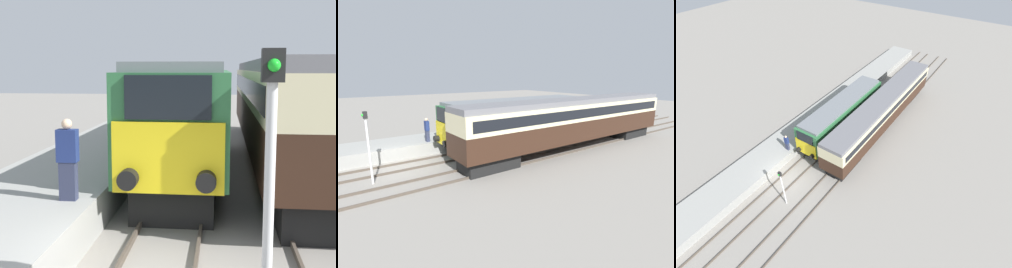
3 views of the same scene
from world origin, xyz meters
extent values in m
cube|color=gray|center=(-3.30, 8.00, 0.46)|extent=(3.50, 50.00, 0.91)
cube|color=#4C4238|center=(-0.72, 5.00, 0.07)|extent=(0.07, 60.00, 0.14)
cube|color=#4C4238|center=(0.72, 5.00, 0.07)|extent=(0.07, 60.00, 0.14)
cube|color=#4C4238|center=(2.68, 5.00, 0.07)|extent=(0.07, 60.00, 0.14)
cube|color=#4C4238|center=(4.12, 5.00, 0.07)|extent=(0.07, 60.00, 0.14)
cube|color=black|center=(0.00, 5.45, 0.50)|extent=(2.03, 4.00, 1.00)
cube|color=black|center=(0.00, 13.01, 0.50)|extent=(2.03, 4.00, 1.00)
cube|color=#2D6B3D|center=(0.00, 9.23, 2.33)|extent=(2.70, 12.56, 2.65)
cube|color=yellow|center=(0.00, 2.91, 1.80)|extent=(2.48, 0.10, 1.59)
cube|color=black|center=(0.00, 2.91, 3.12)|extent=(1.89, 0.10, 0.95)
cube|color=slate|center=(0.00, 9.23, 3.77)|extent=(2.38, 12.06, 0.24)
cylinder|color=black|center=(-0.85, 2.70, 1.35)|extent=(0.44, 0.35, 0.44)
cylinder|color=black|center=(0.85, 2.70, 1.35)|extent=(0.44, 0.35, 0.44)
cube|color=black|center=(3.40, 4.43, 0.47)|extent=(1.89, 3.60, 0.95)
cube|color=black|center=(3.40, 20.12, 0.47)|extent=(1.89, 3.60, 0.95)
cube|color=#331E14|center=(3.40, 12.28, 1.71)|extent=(2.70, 20.09, 1.51)
cube|color=beige|center=(3.40, 12.28, 3.06)|extent=(2.71, 20.09, 1.19)
cube|color=black|center=(3.40, 12.28, 3.06)|extent=(2.75, 19.28, 0.65)
cube|color=slate|center=(3.40, 12.28, 3.83)|extent=(2.48, 20.09, 0.36)
cube|color=#2D334C|center=(-2.12, 2.48, 1.33)|extent=(0.36, 0.24, 0.84)
cube|color=navy|center=(-2.12, 2.48, 2.11)|extent=(0.44, 0.26, 0.70)
sphere|color=beige|center=(-2.12, 2.48, 2.57)|extent=(0.23, 0.23, 0.23)
cylinder|color=silver|center=(1.70, -1.93, 1.80)|extent=(0.12, 0.12, 3.60)
cube|color=black|center=(1.70, -1.93, 3.78)|extent=(0.24, 0.20, 0.36)
sphere|color=green|center=(1.70, -2.04, 3.78)|extent=(0.14, 0.14, 0.14)
camera|label=1|loc=(1.17, -7.06, 3.75)|focal=50.00mm
camera|label=2|loc=(16.71, -3.73, 5.83)|focal=28.00mm
camera|label=3|loc=(13.31, -10.27, 19.15)|focal=28.00mm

